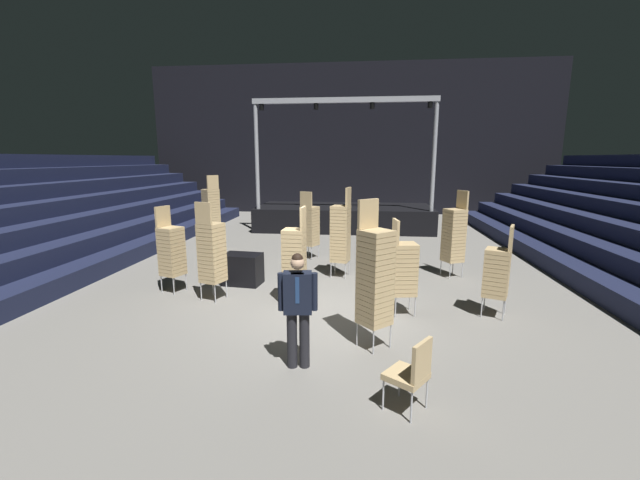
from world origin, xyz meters
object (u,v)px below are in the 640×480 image
object	(u,v)px
man_with_tie	(298,304)
chair_stack_front_right	(295,256)
chair_stack_mid_centre	(310,225)
loose_chair_near_man	(412,371)
stage_riser	(344,215)
chair_stack_mid_left	(454,234)
equipment_road_case	(242,269)
chair_stack_rear_right	(341,233)
chair_stack_aisle_right	(375,276)
chair_stack_rear_left	(497,271)
chair_stack_rear_centre	(211,212)
chair_stack_front_left	(171,250)
chair_stack_mid_right	(212,251)
chair_stack_aisle_left	(404,267)

from	to	relation	value
man_with_tie	chair_stack_front_right	world-z (taller)	chair_stack_front_right
chair_stack_mid_centre	loose_chair_near_man	distance (m)	7.83
chair_stack_front_right	man_with_tie	bearing A→B (deg)	-165.84
stage_riser	chair_stack_front_right	size ratio (longest dim) A/B	3.63
stage_riser	chair_stack_mid_centre	distance (m)	5.52
chair_stack_mid_left	equipment_road_case	world-z (taller)	chair_stack_mid_left
chair_stack_rear_right	chair_stack_aisle_right	size ratio (longest dim) A/B	0.96
chair_stack_rear_left	chair_stack_aisle_right	distance (m)	2.85
chair_stack_rear_right	chair_stack_rear_centre	world-z (taller)	chair_stack_rear_centre
stage_riser	chair_stack_mid_centre	size ratio (longest dim) A/B	3.63
chair_stack_aisle_right	equipment_road_case	size ratio (longest dim) A/B	2.66
man_with_tie	chair_stack_rear_centre	distance (m)	8.63
chair_stack_front_left	chair_stack_rear_centre	distance (m)	4.55
chair_stack_rear_right	chair_stack_rear_centre	size ratio (longest dim) A/B	0.93
chair_stack_mid_centre	chair_stack_rear_left	size ratio (longest dim) A/B	1.14
chair_stack_rear_left	chair_stack_mid_right	bearing A→B (deg)	109.85
chair_stack_mid_left	stage_riser	bearing A→B (deg)	-1.65
chair_stack_mid_left	chair_stack_aisle_left	distance (m)	3.14
chair_stack_mid_right	chair_stack_rear_centre	size ratio (longest dim) A/B	0.86
chair_stack_front_left	equipment_road_case	distance (m)	1.70
chair_stack_front_right	chair_stack_rear_left	distance (m)	3.98
chair_stack_mid_centre	chair_stack_front_right	bearing A→B (deg)	-60.35
chair_stack_mid_left	chair_stack_rear_centre	xyz separation A→B (m)	(-7.38, 2.52, 0.13)
chair_stack_mid_right	equipment_road_case	world-z (taller)	chair_stack_mid_right
chair_stack_mid_left	chair_stack_rear_right	size ratio (longest dim) A/B	0.96
chair_stack_mid_right	chair_stack_aisle_right	xyz separation A→B (m)	(3.40, -1.90, 0.13)
chair_stack_mid_left	chair_stack_mid_centre	size ratio (longest dim) A/B	1.08
chair_stack_front_right	equipment_road_case	size ratio (longest dim) A/B	2.28
stage_riser	chair_stack_front_left	world-z (taller)	stage_riser
chair_stack_rear_right	chair_stack_rear_centre	bearing A→B (deg)	69.63
chair_stack_aisle_right	chair_stack_mid_left	bearing A→B (deg)	-159.34
chair_stack_front_left	loose_chair_near_man	distance (m)	6.34
chair_stack_rear_left	chair_stack_aisle_left	bearing A→B (deg)	115.11
chair_stack_rear_left	loose_chair_near_man	size ratio (longest dim) A/B	1.90
chair_stack_rear_right	stage_riser	bearing A→B (deg)	13.84
chair_stack_rear_right	chair_stack_aisle_left	size ratio (longest dim) A/B	1.23
chair_stack_front_left	man_with_tie	bearing A→B (deg)	68.53
man_with_tie	chair_stack_aisle_left	size ratio (longest dim) A/B	0.91
chair_stack_mid_right	chair_stack_rear_left	size ratio (longest dim) A/B	1.19
stage_riser	man_with_tie	size ratio (longest dim) A/B	4.34
chair_stack_front_left	chair_stack_aisle_left	xyz separation A→B (m)	(5.10, -0.79, -0.04)
chair_stack_rear_right	chair_stack_aisle_left	world-z (taller)	chair_stack_rear_right
man_with_tie	chair_stack_mid_right	world-z (taller)	chair_stack_mid_right
equipment_road_case	loose_chair_near_man	size ratio (longest dim) A/B	0.95
chair_stack_rear_right	chair_stack_rear_left	bearing A→B (deg)	-115.33
chair_stack_front_left	loose_chair_near_man	xyz separation A→B (m)	(4.91, -3.98, -0.45)
chair_stack_mid_centre	chair_stack_rear_centre	world-z (taller)	chair_stack_rear_centre
chair_stack_mid_right	loose_chair_near_man	size ratio (longest dim) A/B	2.26
chair_stack_mid_right	chair_stack_aisle_right	size ratio (longest dim) A/B	0.89
stage_riser	chair_stack_rear_right	bearing A→B (deg)	-87.97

